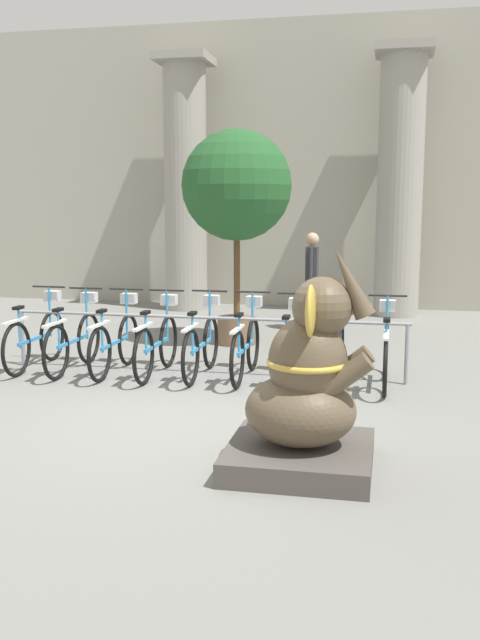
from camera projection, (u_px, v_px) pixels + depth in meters
The scene contains 17 objects.
ground_plane at pixel (183, 419), 7.34m from camera, with size 60.00×60.00×0.00m, color slate.
building_facade at pixel (296, 166), 15.16m from camera, with size 20.00×0.20×6.00m.
column_left at pixel (185, 183), 14.70m from camera, with size 1.09×1.09×5.16m.
column_right at pixel (400, 182), 13.82m from camera, with size 1.09×1.09×5.16m.
bike_rack at pixel (204, 326), 9.18m from camera, with size 5.23×0.05×0.77m.
bicycle_0 at pixel (36, 337), 9.60m from camera, with size 0.48×1.70×1.07m.
bicycle_1 at pixel (74, 340), 9.43m from camera, with size 0.48×1.70×1.07m.
bicycle_2 at pixel (116, 341), 9.32m from camera, with size 0.48×1.70×1.07m.
bicycle_3 at pixel (157, 343), 9.19m from camera, with size 0.48×1.70×1.07m.
bicycle_4 at pixel (202, 344), 9.12m from camera, with size 0.48×1.70×1.07m.
bicycle_5 at pixel (246, 346), 9.01m from camera, with size 0.48×1.70×1.07m.
bicycle_6 at pixel (291, 349), 8.83m from camera, with size 0.48×1.70×1.07m.
bicycle_7 at pixel (338, 350), 8.78m from camera, with size 0.48×1.70×1.07m.
bicycle_8 at pixel (386, 352), 8.63m from camera, with size 0.48×1.70×1.07m.
elephant_statue at pixel (306, 395), 5.87m from camera, with size 1.20×1.20×1.89m.
person_pedestrian at pixel (312, 272), 12.40m from camera, with size 0.23×0.47×1.71m.
potted_tree at pixel (237, 190), 10.94m from camera, with size 1.70×1.70×3.33m.
Camera 1 is at (2.04, -6.81, 2.18)m, focal length 40.00 mm.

